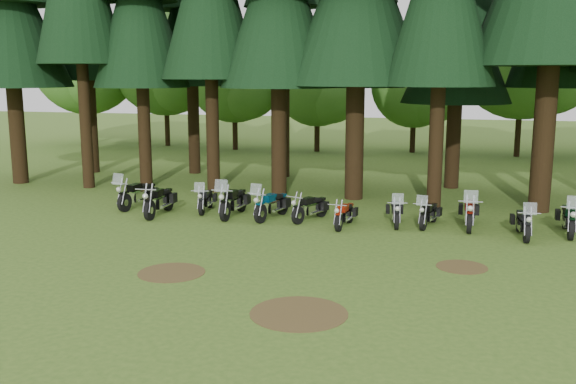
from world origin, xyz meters
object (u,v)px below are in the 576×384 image
motorcycle_0 (138,195)px  motorcycle_1 (159,202)px  motorcycle_6 (345,215)px  motorcycle_11 (568,219)px  motorcycle_5 (310,209)px  motorcycle_9 (469,213)px  motorcycle_8 (429,214)px  motorcycle_10 (523,224)px  motorcycle_2 (206,200)px  motorcycle_4 (272,206)px  motorcycle_3 (233,202)px  motorcycle_7 (395,213)px

motorcycle_0 → motorcycle_1: (1.42, -1.01, -0.00)m
motorcycle_6 → motorcycle_11: (7.31, 0.87, 0.09)m
motorcycle_5 → motorcycle_9: (5.53, 0.28, 0.07)m
motorcycle_8 → motorcycle_9: size_ratio=0.83×
motorcycle_8 → motorcycle_10: motorcycle_10 is taller
motorcycle_0 → motorcycle_8: 11.26m
motorcycle_2 → motorcycle_6: 5.70m
motorcycle_5 → motorcycle_4: bearing=-153.8°
motorcycle_0 → motorcycle_10: bearing=5.2°
motorcycle_8 → motorcycle_11: (4.51, 0.04, 0.08)m
motorcycle_0 → motorcycle_6: motorcycle_0 is taller
motorcycle_3 → motorcycle_5: size_ratio=1.24×
motorcycle_3 → motorcycle_11: motorcycle_3 is taller
motorcycle_4 → motorcycle_6: 2.85m
motorcycle_7 → motorcycle_11: (5.64, 0.12, 0.06)m
motorcycle_2 → motorcycle_5: motorcycle_2 is taller
motorcycle_4 → motorcycle_8: (5.60, 0.27, -0.07)m
motorcycle_1 → motorcycle_8: (9.84, 0.76, -0.09)m
motorcycle_0 → motorcycle_1: size_ratio=0.99×
motorcycle_6 → motorcycle_11: bearing=13.0°
motorcycle_5 → motorcycle_7: motorcycle_7 is taller
motorcycle_6 → motorcycle_10: bearing=6.7°
motorcycle_11 → motorcycle_1: bearing=-174.1°
motorcycle_0 → motorcycle_7: (10.12, -0.34, -0.08)m
motorcycle_7 → motorcycle_8: size_ratio=1.04×
motorcycle_2 → motorcycle_7: size_ratio=1.00×
motorcycle_4 → motorcycle_8: 5.60m
motorcycle_2 → motorcycle_11: bearing=-10.4°
motorcycle_3 → motorcycle_2: bearing=159.3°
motorcycle_3 → motorcycle_5: 2.91m
motorcycle_3 → motorcycle_7: size_ratio=1.20×
motorcycle_5 → motorcycle_11: size_ratio=0.84×
motorcycle_1 → motorcycle_9: bearing=1.8°
motorcycle_7 → motorcycle_6: bearing=-164.9°
motorcycle_5 → motorcycle_11: 8.69m
motorcycle_0 → motorcycle_11: motorcycle_0 is taller
motorcycle_4 → motorcycle_11: bearing=15.5°
motorcycle_9 → motorcycle_10: motorcycle_9 is taller
motorcycle_5 → motorcycle_8: 4.18m
motorcycle_8 → motorcycle_2: bearing=-169.8°
motorcycle_0 → motorcycle_3: motorcycle_3 is taller
motorcycle_3 → motorcycle_5: (2.91, 0.07, -0.09)m
motorcycle_3 → motorcycle_6: size_ratio=1.25×
motorcycle_11 → motorcycle_3: bearing=-176.0°
motorcycle_9 → motorcycle_1: bearing=-175.7°
motorcycle_1 → motorcycle_5: bearing=3.3°
motorcycle_2 → motorcycle_10: motorcycle_10 is taller
motorcycle_3 → motorcycle_10: motorcycle_3 is taller
motorcycle_7 → motorcycle_5: bearing=172.6°
motorcycle_5 → motorcycle_10: motorcycle_10 is taller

